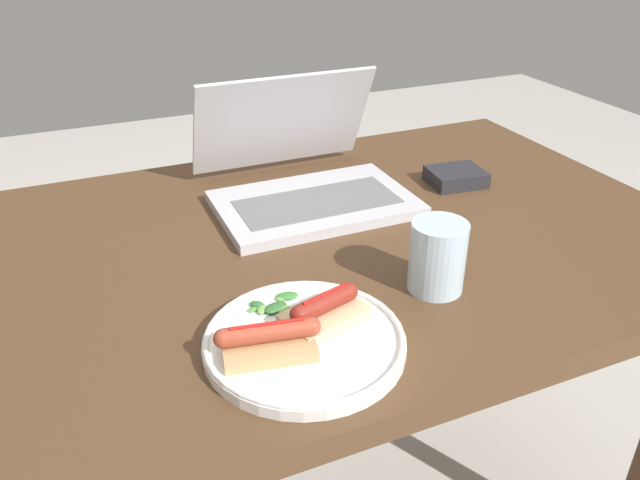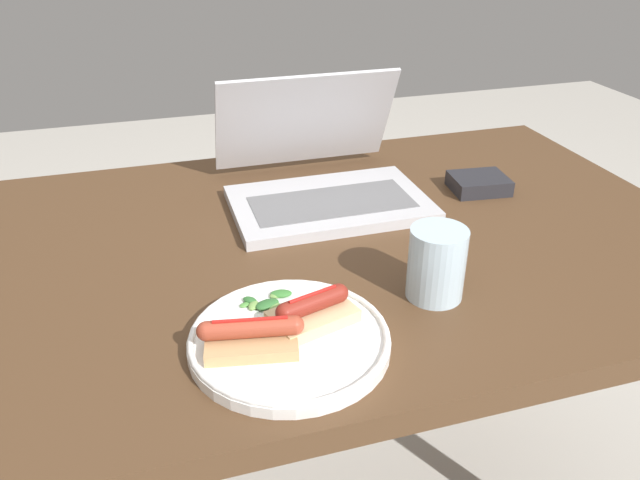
{
  "view_description": "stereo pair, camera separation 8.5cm",
  "coord_description": "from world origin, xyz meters",
  "px_view_note": "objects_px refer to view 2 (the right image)",
  "views": [
    {
      "loc": [
        -0.32,
        -0.8,
        1.19
      ],
      "look_at": [
        -0.02,
        -0.11,
        0.78
      ],
      "focal_mm": 35.0,
      "sensor_mm": 36.0,
      "label": 1
    },
    {
      "loc": [
        -0.24,
        -0.83,
        1.19
      ],
      "look_at": [
        -0.02,
        -0.11,
        0.78
      ],
      "focal_mm": 35.0,
      "sensor_mm": 36.0,
      "label": 2
    }
  ],
  "objects_px": {
    "laptop": "(322,178)",
    "drinking_glass": "(437,264)",
    "external_drive": "(479,183)",
    "plate": "(289,339)"
  },
  "relations": [
    {
      "from": "laptop",
      "to": "drinking_glass",
      "type": "xyz_separation_m",
      "value": [
        0.05,
        -0.34,
        0.01
      ]
    },
    {
      "from": "laptop",
      "to": "external_drive",
      "type": "distance_m",
      "value": 0.29
    },
    {
      "from": "plate",
      "to": "drinking_glass",
      "type": "relative_size",
      "value": 2.43
    },
    {
      "from": "plate",
      "to": "drinking_glass",
      "type": "height_order",
      "value": "drinking_glass"
    },
    {
      "from": "plate",
      "to": "laptop",
      "type": "bearing_deg",
      "value": 67.73
    },
    {
      "from": "laptop",
      "to": "plate",
      "type": "xyz_separation_m",
      "value": [
        -0.16,
        -0.39,
        -0.03
      ]
    },
    {
      "from": "laptop",
      "to": "drinking_glass",
      "type": "bearing_deg",
      "value": -80.87
    },
    {
      "from": "laptop",
      "to": "drinking_glass",
      "type": "relative_size",
      "value": 3.34
    },
    {
      "from": "laptop",
      "to": "external_drive",
      "type": "height_order",
      "value": "laptop"
    },
    {
      "from": "laptop",
      "to": "drinking_glass",
      "type": "height_order",
      "value": "laptop"
    }
  ]
}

